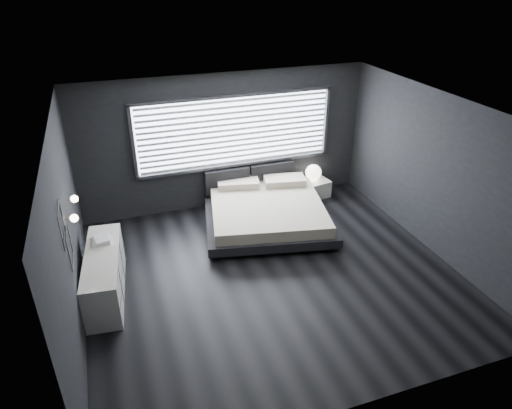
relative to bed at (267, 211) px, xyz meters
name	(u,v)px	position (x,y,z in m)	size (l,w,h in m)	color
room	(274,200)	(-0.49, -1.59, 1.11)	(6.04, 6.00, 2.80)	black
window	(236,132)	(-0.29, 1.10, 1.32)	(4.14, 0.09, 1.52)	white
headboard	(250,177)	(-0.01, 1.05, 0.28)	(1.96, 0.16, 0.52)	black
sconce_near	(74,218)	(-3.37, -1.54, 1.31)	(0.18, 0.11, 0.11)	silver
sconce_far	(74,199)	(-3.37, -0.94, 1.31)	(0.18, 0.11, 0.11)	silver
wall_art_upper	(62,225)	(-3.46, -2.14, 1.56)	(0.01, 0.48, 0.48)	#47474C
wall_art_lower	(69,247)	(-3.46, -1.89, 1.09)	(0.01, 0.48, 0.48)	#47474C
bed	(267,211)	(0.00, 0.00, 0.00)	(2.84, 2.75, 0.63)	black
nightstand	(313,188)	(1.41, 0.84, -0.10)	(0.65, 0.54, 0.38)	white
orb_lamp	(313,172)	(1.42, 0.88, 0.26)	(0.35, 0.35, 0.35)	white
dresser	(105,274)	(-3.13, -1.20, 0.08)	(0.70, 1.87, 0.73)	white
book_stack	(101,239)	(-3.11, -0.80, 0.47)	(0.28, 0.36, 0.07)	white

